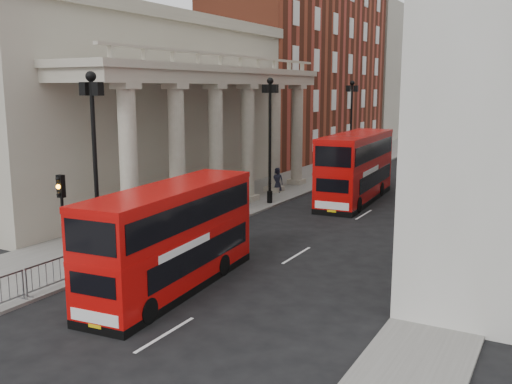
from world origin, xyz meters
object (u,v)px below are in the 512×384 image
lamp_post_mid (270,132)px  bus_far (356,166)px  lamp_post_south (95,157)px  pedestrian_c (277,180)px  pedestrian_a (173,198)px  bus_near (172,236)px  pedestrian_b (185,196)px  monument_column (504,38)px  lamp_post_north (351,120)px  traffic_light (62,208)px

lamp_post_mid → bus_far: bearing=40.5°
lamp_post_south → pedestrian_c: (-1.35, 19.80, -3.87)m
pedestrian_a → lamp_post_mid: bearing=55.3°
lamp_post_south → bus_far: lamp_post_south is taller
bus_near → pedestrian_b: bus_near is taller
bus_far → pedestrian_b: bearing=-140.2°
lamp_post_mid → monument_column: bearing=84.8°
bus_far → pedestrian_c: (-6.01, -0.18, -1.40)m
bus_far → pedestrian_a: bearing=-135.0°
lamp_post_mid → lamp_post_north: (0.00, 16.00, 0.00)m
pedestrian_b → monument_column: bearing=-90.5°
lamp_post_north → bus_near: size_ratio=0.87×
bus_near → traffic_light: bearing=-163.7°
lamp_post_mid → pedestrian_a: lamp_post_mid is taller
bus_far → pedestrian_a: bus_far is taller
lamp_post_mid → pedestrian_b: (-3.94, -4.19, -3.99)m
lamp_post_north → pedestrian_b: size_ratio=5.21×
traffic_light → bus_far: size_ratio=0.39×
traffic_light → pedestrian_a: 13.13m
pedestrian_c → pedestrian_a: bearing=-118.2°
monument_column → bus_far: bearing=-91.6°
bus_near → pedestrian_c: bearing=100.6°
lamp_post_mid → pedestrian_b: bearing=-133.3°
bus_near → lamp_post_mid: bearing=99.6°
monument_column → traffic_light: (-6.50, -90.02, -12.88)m
lamp_post_south → lamp_post_mid: bearing=90.0°
bus_near → bus_far: size_ratio=0.87×
lamp_post_south → pedestrian_a: (-3.82, 10.34, -3.84)m
pedestrian_a → pedestrian_b: size_ratio=1.19×
lamp_post_north → traffic_light: bearing=-89.8°
pedestrian_a → pedestrian_b: bearing=94.1°
lamp_post_north → pedestrian_a: bearing=-100.0°
lamp_post_north → pedestrian_c: (-1.35, -12.20, -3.87)m
lamp_post_north → traffic_light: 34.07m
bus_near → lamp_post_north: bearing=92.6°
monument_column → lamp_post_south: (-6.60, -88.00, -11.07)m
lamp_post_north → bus_far: bearing=-68.8°
lamp_post_north → bus_near: 32.81m
monument_column → pedestrian_c: bearing=-96.7°
lamp_post_north → traffic_light: (0.10, -34.02, -1.80)m
lamp_post_mid → bus_near: (4.25, -16.41, -2.78)m
traffic_light → pedestrian_b: bearing=106.3°
lamp_post_south → traffic_light: size_ratio=1.93×
lamp_post_north → lamp_post_mid: bearing=-90.0°
pedestrian_b → lamp_post_south: bearing=115.8°
lamp_post_south → pedestrian_c: 20.22m
traffic_light → pedestrian_b: traffic_light is taller
pedestrian_a → pedestrian_c: bearing=74.7°
pedestrian_b → lamp_post_mid: bearing=-125.9°
lamp_post_mid → bus_far: size_ratio=0.76×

